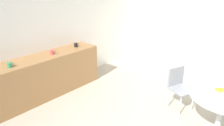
# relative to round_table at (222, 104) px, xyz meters

# --- Properties ---
(wall_back) EXTENTS (6.00, 0.10, 2.60)m
(wall_back) POSITION_rel_round_table_xyz_m (-0.78, 3.59, 0.72)
(wall_back) COLOR white
(wall_back) RESTS_ON ground_plane
(counter_block) EXTENTS (2.48, 0.60, 0.90)m
(counter_block) POSITION_rel_round_table_xyz_m (-1.10, 3.24, -0.13)
(counter_block) COLOR #9E7042
(counter_block) RESTS_ON ground_plane
(round_table) EXTENTS (1.01, 1.01, 0.73)m
(round_table) POSITION_rel_round_table_xyz_m (0.00, 0.00, 0.00)
(round_table) COLOR silver
(round_table) RESTS_ON ground_plane
(chair_gray) EXTENTS (0.54, 0.54, 0.83)m
(chair_gray) POSITION_rel_round_table_xyz_m (0.33, 0.87, -0.06)
(chair_gray) COLOR silver
(chair_gray) RESTS_ON ground_plane
(fruit_bowl) EXTENTS (0.22, 0.22, 0.13)m
(fruit_bowl) POSITION_rel_round_table_xyz_m (-0.02, 0.07, 0.20)
(fruit_bowl) COLOR silver
(fruit_bowl) RESTS_ON round_table
(mug_white) EXTENTS (0.13, 0.08, 0.09)m
(mug_white) POSITION_rel_round_table_xyz_m (-0.94, 3.20, 0.37)
(mug_white) COLOR #D84C4C
(mug_white) RESTS_ON counter_block
(mug_green) EXTENTS (0.13, 0.08, 0.09)m
(mug_green) POSITION_rel_round_table_xyz_m (-1.86, 3.15, 0.37)
(mug_green) COLOR #338C59
(mug_green) RESTS_ON counter_block
(mug_red) EXTENTS (0.13, 0.08, 0.09)m
(mug_red) POSITION_rel_round_table_xyz_m (-0.25, 3.24, 0.37)
(mug_red) COLOR black
(mug_red) RESTS_ON counter_block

